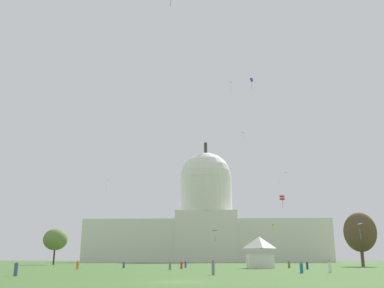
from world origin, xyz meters
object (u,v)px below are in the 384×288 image
(kite_turquoise_high, at_px, (242,134))
(kite_red_low, at_px, (282,198))
(person_red_deep_crowd, at_px, (181,265))
(person_denim_back_right, at_px, (124,265))
(kite_lime_low, at_px, (273,225))
(kite_yellow_high, at_px, (231,83))
(person_teal_mid_center, at_px, (301,268))
(tree_east_mid, at_px, (360,232))
(person_white_mid_left, at_px, (330,267))
(person_purple_back_center, at_px, (186,265))
(person_grey_back_left, at_px, (170,266))
(person_grey_near_tree_west, at_px, (213,268))
(person_olive_near_tent, at_px, (289,265))
(capitol_building, at_px, (206,224))
(person_orange_near_tree_east, at_px, (78,265))
(event_tent, at_px, (260,252))
(person_denim_lawn_far_left, at_px, (16,269))
(kite_pink_mid, at_px, (287,174))
(kite_gold_mid, at_px, (105,182))
(tree_west_near, at_px, (55,239))
(kite_white_high, at_px, (281,182))
(person_navy_edge_east, at_px, (307,266))
(kite_black_low, at_px, (214,233))
(kite_cyan_low, at_px, (359,226))
(kite_blue_high, at_px, (252,81))

(kite_turquoise_high, bearing_deg, kite_red_low, 46.53)
(person_red_deep_crowd, relative_size, kite_turquoise_high, 0.56)
(person_denim_back_right, bearing_deg, kite_lime_low, 2.22)
(kite_yellow_high, bearing_deg, person_teal_mid_center, -118.12)
(tree_east_mid, distance_m, kite_yellow_high, 58.26)
(person_white_mid_left, bearing_deg, person_purple_back_center, 149.21)
(person_grey_back_left, distance_m, person_grey_near_tree_west, 24.82)
(person_teal_mid_center, distance_m, person_olive_near_tent, 33.18)
(capitol_building, distance_m, kite_red_low, 129.17)
(person_orange_near_tree_east, height_order, kite_lime_low, kite_lime_low)
(event_tent, relative_size, person_denim_lawn_far_left, 3.92)
(kite_pink_mid, height_order, kite_gold_mid, kite_pink_mid)
(event_tent, height_order, person_purple_back_center, event_tent)
(kite_pink_mid, relative_size, kite_gold_mid, 0.38)
(tree_west_near, distance_m, person_red_deep_crowd, 67.88)
(kite_pink_mid, xyz_separation_m, kite_turquoise_high, (-10.92, 34.11, 23.37))
(kite_white_high, bearing_deg, person_navy_edge_east, -176.65)
(person_denim_back_right, xyz_separation_m, kite_gold_mid, (-10.86, 24.19, 21.80))
(person_grey_back_left, bearing_deg, person_red_deep_crowd, 172.22)
(person_grey_near_tree_west, height_order, kite_white_high, kite_white_high)
(capitol_building, distance_m, kite_turquoise_high, 74.40)
(kite_turquoise_high, bearing_deg, person_grey_back_left, 29.70)
(person_red_deep_crowd, bearing_deg, kite_lime_low, -73.37)
(tree_west_near, xyz_separation_m, person_orange_near_tree_east, (24.39, -55.52, -7.12))
(person_red_deep_crowd, height_order, person_navy_edge_east, person_red_deep_crowd)
(person_denim_back_right, xyz_separation_m, kite_white_high, (51.58, 106.21, 35.56))
(kite_black_low, relative_size, kite_yellow_high, 0.75)
(person_white_mid_left, bearing_deg, kite_lime_low, 110.49)
(person_olive_near_tent, bearing_deg, person_teal_mid_center, -16.64)
(person_grey_back_left, distance_m, kite_white_high, 132.67)
(capitol_building, xyz_separation_m, person_red_deep_crowd, (-3.81, -147.73, -19.42))
(person_olive_near_tent, xyz_separation_m, kite_gold_mid, (-45.54, 23.02, 21.78))
(person_teal_mid_center, height_order, person_denim_back_right, person_teal_mid_center)
(tree_east_mid, relative_size, kite_cyan_low, 4.05)
(tree_west_near, bearing_deg, kite_yellow_high, -11.14)
(person_white_mid_left, xyz_separation_m, kite_blue_high, (-2.64, 68.53, 58.34))
(person_denim_back_right, xyz_separation_m, kite_red_low, (36.15, 14.04, 15.81))
(person_denim_back_right, relative_size, kite_red_low, 0.46)
(person_orange_near_tree_east, bearing_deg, person_olive_near_tent, -131.01)
(person_grey_near_tree_west, bearing_deg, kite_lime_low, 1.87)
(kite_turquoise_high, bearing_deg, person_olive_near_tent, 44.73)
(kite_gold_mid, distance_m, kite_white_high, 104.00)
(kite_lime_low, bearing_deg, person_red_deep_crowd, 139.57)
(kite_gold_mid, relative_size, kite_cyan_low, 1.02)
(person_orange_near_tree_east, relative_size, kite_red_low, 0.48)
(person_orange_near_tree_east, xyz_separation_m, person_denim_lawn_far_left, (2.77, -32.77, 0.04))
(person_grey_back_left, relative_size, person_denim_lawn_far_left, 0.97)
(person_olive_near_tent, bearing_deg, kite_turquoise_high, 172.72)
(person_purple_back_center, xyz_separation_m, kite_pink_mid, (30.08, 36.48, 27.24))
(person_denim_lawn_far_left, bearing_deg, person_grey_back_left, -69.73)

